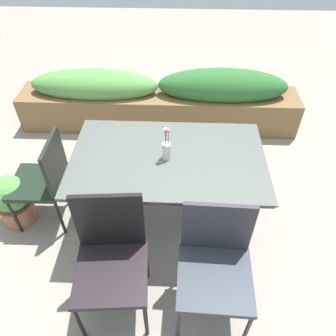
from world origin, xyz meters
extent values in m
plane|color=gray|center=(0.00, 0.00, 0.00)|extent=(12.00, 12.00, 0.00)
cube|color=#4C514C|center=(0.05, 0.02, 0.77)|extent=(1.53, 0.94, 0.02)
cube|color=#333338|center=(0.05, 0.02, 0.75)|extent=(1.50, 0.92, 0.02)
cylinder|color=#333338|center=(-0.59, -0.32, 0.38)|extent=(0.06, 0.06, 0.76)
cylinder|color=#333338|center=(0.69, -0.32, 0.38)|extent=(0.06, 0.06, 0.76)
cylinder|color=#333338|center=(-0.59, 0.36, 0.38)|extent=(0.06, 0.06, 0.76)
cylinder|color=#333338|center=(0.69, 0.36, 0.38)|extent=(0.06, 0.06, 0.76)
cube|color=#2E343F|center=(0.40, -0.81, 0.46)|extent=(0.51, 0.51, 0.04)
cube|color=#2D2D33|center=(0.40, -0.58, 0.70)|extent=(0.47, 0.05, 0.46)
cylinder|color=#2D2D33|center=(0.62, -1.05, 0.22)|extent=(0.03, 0.03, 0.45)
cylinder|color=#2D2D33|center=(0.16, -1.03, 0.22)|extent=(0.03, 0.03, 0.45)
cylinder|color=#2D2D33|center=(0.63, -0.59, 0.22)|extent=(0.03, 0.03, 0.45)
cylinder|color=#2D2D33|center=(0.18, -0.58, 0.22)|extent=(0.03, 0.03, 0.45)
cube|color=black|center=(-1.08, 0.02, 0.44)|extent=(0.45, 0.45, 0.04)
cube|color=black|center=(-0.87, 0.02, 0.67)|extent=(0.04, 0.42, 0.44)
cylinder|color=black|center=(-1.27, -0.18, 0.21)|extent=(0.03, 0.03, 0.43)
cylinder|color=black|center=(-1.28, 0.22, 0.21)|extent=(0.03, 0.03, 0.43)
cylinder|color=black|center=(-0.87, -0.18, 0.21)|extent=(0.03, 0.03, 0.43)
cylinder|color=black|center=(-0.88, 0.22, 0.21)|extent=(0.03, 0.03, 0.43)
cube|color=black|center=(-0.29, -0.81, 0.47)|extent=(0.52, 0.52, 0.04)
cube|color=black|center=(-0.31, -0.59, 0.73)|extent=(0.46, 0.07, 0.51)
cylinder|color=black|center=(-0.05, -1.02, 0.23)|extent=(0.03, 0.03, 0.46)
cylinder|color=black|center=(-0.49, -1.05, 0.23)|extent=(0.03, 0.03, 0.46)
cylinder|color=black|center=(-0.09, -0.58, 0.23)|extent=(0.03, 0.03, 0.46)
cylinder|color=black|center=(-0.53, -0.61, 0.23)|extent=(0.03, 0.03, 0.46)
cylinder|color=silver|center=(0.04, 0.01, 0.85)|extent=(0.07, 0.07, 0.14)
cylinder|color=#2D662D|center=(0.04, 0.01, 0.96)|extent=(0.01, 0.01, 0.17)
sphere|color=white|center=(0.04, 0.01, 1.04)|extent=(0.04, 0.04, 0.04)
cylinder|color=#2D662D|center=(0.06, 0.01, 0.95)|extent=(0.01, 0.00, 0.16)
sphere|color=pink|center=(0.06, 0.01, 1.04)|extent=(0.03, 0.03, 0.03)
cylinder|color=#2D662D|center=(0.04, 0.01, 0.96)|extent=(0.01, 0.01, 0.17)
sphere|color=#DB4C56|center=(0.04, 0.01, 1.04)|extent=(0.03, 0.03, 0.03)
cube|color=brown|center=(-0.12, 1.52, 0.22)|extent=(3.34, 0.49, 0.44)
ellipsoid|color=#569347|center=(-0.88, 1.52, 0.54)|extent=(1.50, 0.44, 0.36)
ellipsoid|color=#2D662D|center=(0.63, 1.52, 0.56)|extent=(1.50, 0.44, 0.40)
cylinder|color=#9E6047|center=(-1.33, -0.04, 0.11)|extent=(0.30, 0.30, 0.21)
sphere|color=#569347|center=(-1.33, -0.04, 0.35)|extent=(0.33, 0.33, 0.33)
camera|label=1|loc=(0.13, -1.89, 2.47)|focal=34.81mm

